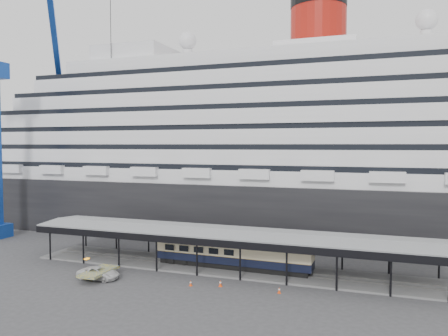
% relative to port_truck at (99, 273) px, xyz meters
% --- Properties ---
extents(ground, '(200.00, 200.00, 0.00)m').
position_rel_port_truck_xyz_m(ground, '(13.88, 4.45, -0.73)').
color(ground, '#38383A').
rests_on(ground, ground).
extents(cruise_ship, '(130.00, 30.00, 43.90)m').
position_rel_port_truck_xyz_m(cruise_ship, '(13.93, 36.45, 17.62)').
color(cruise_ship, black).
rests_on(cruise_ship, ground).
extents(platform_canopy, '(56.00, 9.18, 5.30)m').
position_rel_port_truck_xyz_m(platform_canopy, '(13.88, 9.45, 1.63)').
color(platform_canopy, slate).
rests_on(platform_canopy, ground).
extents(crane_blue, '(22.63, 19.19, 47.60)m').
position_rel_port_truck_xyz_m(crane_blue, '(-31.23, 15.07, 19.22)').
color(crane_blue, '#1643AA').
rests_on(crane_blue, ground).
extents(port_truck, '(5.31, 2.50, 1.47)m').
position_rel_port_truck_xyz_m(port_truck, '(0.00, 0.00, 0.00)').
color(port_truck, silver).
rests_on(port_truck, ground).
extents(pullman_carriage, '(21.60, 3.32, 21.14)m').
position_rel_port_truck_xyz_m(pullman_carriage, '(14.38, 9.45, 1.84)').
color(pullman_carriage, black).
rests_on(pullman_carriage, ground).
extents(traffic_cone_left, '(0.44, 0.44, 0.79)m').
position_rel_port_truck_xyz_m(traffic_cone_left, '(15.29, 2.30, -0.34)').
color(traffic_cone_left, '#F5460D').
rests_on(traffic_cone_left, ground).
extents(traffic_cone_mid, '(0.45, 0.45, 0.69)m').
position_rel_port_truck_xyz_m(traffic_cone_mid, '(11.90, 1.33, -0.39)').
color(traffic_cone_mid, '#F6490D').
rests_on(traffic_cone_mid, ground).
extents(traffic_cone_right, '(0.45, 0.45, 0.72)m').
position_rel_port_truck_xyz_m(traffic_cone_right, '(22.33, 2.32, -0.38)').
color(traffic_cone_right, '#F1460D').
rests_on(traffic_cone_right, ground).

